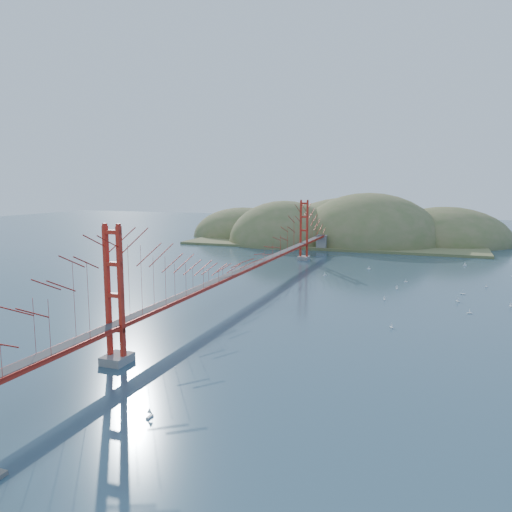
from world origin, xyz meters
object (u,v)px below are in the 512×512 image
(sailboat_2, at_px, (470,312))
(sailboat_0, at_px, (384,299))
(sailboat_1, at_px, (457,301))
(bridge, at_px, (248,241))

(sailboat_2, xyz_separation_m, sailboat_0, (-9.95, 3.53, -0.01))
(sailboat_2, height_order, sailboat_1, sailboat_1)
(sailboat_2, relative_size, sailboat_1, 0.89)
(sailboat_1, bearing_deg, sailboat_0, -166.29)
(bridge, distance_m, sailboat_1, 28.28)
(sailboat_0, height_order, sailboat_1, sailboat_1)
(sailboat_1, bearing_deg, sailboat_2, -78.53)
(bridge, xyz_separation_m, sailboat_1, (27.27, 3.02, -6.85))
(bridge, height_order, sailboat_0, bridge)
(bridge, distance_m, sailboat_2, 29.36)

